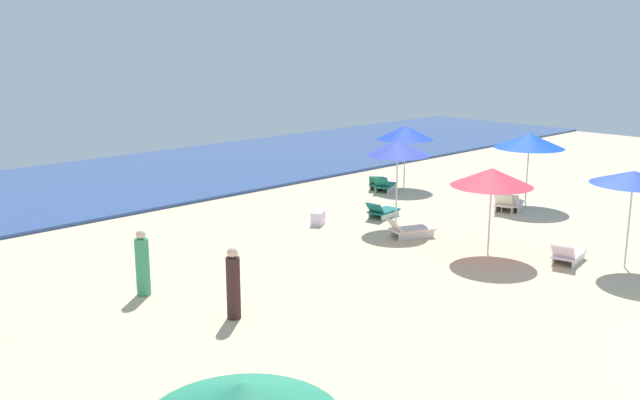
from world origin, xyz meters
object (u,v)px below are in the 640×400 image
beachgoer_0 (142,264)px  beachgoer_2 (233,285)px  umbrella_1 (398,148)px  umbrella_0 (492,177)px  lounge_chair_1_1 (382,211)px  cooler_box_2 (318,218)px  lounge_chair_4_0 (568,255)px  beach_ball_1 (311,399)px  umbrella_5 (405,133)px  lounge_chair_5_1 (385,185)px  umbrella_3 (529,141)px  umbrella_4 (633,178)px  lounge_chair_5_0 (378,183)px  lounge_chair_3_1 (507,203)px  lounge_chair_3_0 (512,204)px  lounge_chair_1_0 (409,230)px

beachgoer_0 → beachgoer_2: bearing=-47.6°
umbrella_1 → beachgoer_0: bearing=179.8°
umbrella_0 → lounge_chair_1_1: bearing=78.3°
beachgoer_2 → cooler_box_2: size_ratio=2.83×
beachgoer_2 → lounge_chair_4_0: bearing=-5.1°
umbrella_1 → beach_ball_1: size_ratio=10.91×
umbrella_5 → lounge_chair_5_1: (-1.21, -0.00, -1.99)m
umbrella_3 → umbrella_4: umbrella_3 is taller
beachgoer_2 → beach_ball_1: beachgoer_2 is taller
umbrella_3 → lounge_chair_5_0: (-1.76, 5.63, -2.12)m
lounge_chair_3_1 → lounge_chair_5_1: bearing=-9.5°
lounge_chair_5_1 → beach_ball_1: bearing=104.4°
lounge_chair_3_1 → umbrella_4: (-3.32, -5.60, 2.16)m
lounge_chair_3_0 → lounge_chair_4_0: (-4.17, -4.23, -0.01)m
umbrella_4 → beachgoer_0: size_ratio=1.63×
lounge_chair_3_1 → beachgoer_0: size_ratio=1.01×
lounge_chair_3_1 → cooler_box_2: size_ratio=2.84×
lounge_chair_1_0 → umbrella_4: size_ratio=0.61×
umbrella_4 → beachgoer_2: size_ratio=1.62×
umbrella_1 → umbrella_4: size_ratio=1.06×
beachgoer_0 → lounge_chair_5_1: bearing=44.0°
beachgoer_2 → cooler_box_2: (6.78, 4.44, -0.55)m
lounge_chair_1_1 → lounge_chair_5_1: lounge_chair_5_1 is taller
umbrella_4 → lounge_chair_5_0: umbrella_4 is taller
lounge_chair_1_1 → beachgoer_2: bearing=105.6°
lounge_chair_1_0 → lounge_chair_5_0: bearing=-18.3°
lounge_chair_4_0 → cooler_box_2: bearing=5.0°
lounge_chair_3_0 → beach_ball_1: size_ratio=5.36×
umbrella_0 → umbrella_5: 9.28m
lounge_chair_3_0 → lounge_chair_5_0: 5.79m
umbrella_5 → umbrella_3: bearing=-81.7°
umbrella_0 → lounge_chair_3_0: 5.87m
lounge_chair_1_1 → lounge_chair_5_0: size_ratio=0.92×
lounge_chair_3_1 → cooler_box_2: 6.92m
lounge_chair_4_0 → umbrella_3: bearing=-60.8°
lounge_chair_4_0 → beach_ball_1: 10.26m
lounge_chair_1_0 → umbrella_3: bearing=-69.1°
beachgoer_0 → umbrella_0: bearing=4.1°
beach_ball_1 → lounge_chair_1_1: bearing=35.8°
umbrella_0 → beachgoer_2: size_ratio=1.53×
lounge_chair_4_0 → lounge_chair_5_1: bearing=-29.8°
lounge_chair_3_1 → lounge_chair_4_0: size_ratio=1.15×
lounge_chair_4_0 → lounge_chair_5_0: (3.57, 9.99, -0.01)m
lounge_chair_1_1 → beachgoer_2: size_ratio=0.81×
beach_ball_1 → beachgoer_2: bearing=70.4°
umbrella_0 → lounge_chair_1_0: 3.27m
lounge_chair_1_0 → beach_ball_1: size_ratio=6.22×
lounge_chair_1_0 → lounge_chair_3_1: bearing=-69.6°
beachgoer_0 → lounge_chair_5_0: bearing=46.0°
lounge_chair_3_0 → lounge_chair_3_1: 0.17m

